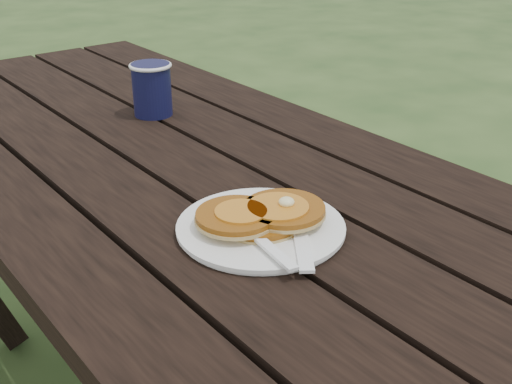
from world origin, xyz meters
TOP-DOWN VIEW (x-y plane):
  - picnic_table at (0.00, 0.00)m, footprint 1.36×1.80m
  - plate at (-0.05, -0.33)m, footprint 0.24×0.24m
  - pancake_stack at (-0.05, -0.32)m, footprint 0.18×0.14m
  - knife at (-0.03, -0.39)m, footprint 0.12×0.16m
  - fork at (-0.09, -0.40)m, footprint 0.06×0.16m
  - coffee_cup at (0.09, 0.22)m, footprint 0.09×0.09m

SIDE VIEW (x-z plane):
  - picnic_table at x=0.00m, z-range -0.01..0.74m
  - plate at x=-0.05m, z-range 0.75..0.76m
  - knife at x=-0.03m, z-range 0.76..0.76m
  - fork at x=-0.09m, z-range 0.77..0.77m
  - pancake_stack at x=-0.05m, z-range 0.76..0.79m
  - coffee_cup at x=0.09m, z-range 0.76..0.87m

